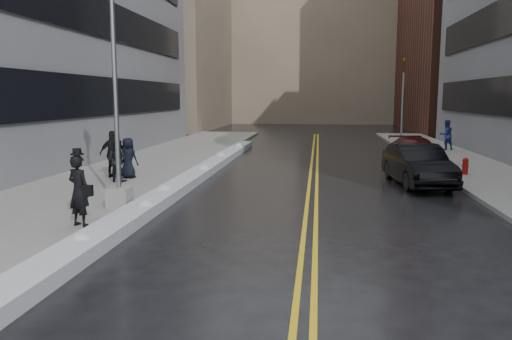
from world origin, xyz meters
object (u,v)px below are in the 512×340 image
(pedestrian_c, at_px, (128,158))
(pedestrian_fedora, at_px, (79,191))
(traffic_signal, at_px, (403,98))
(pedestrian_d, at_px, (113,154))
(car_black, at_px, (418,165))
(pedestrian_b, at_px, (117,160))
(lamppost, at_px, (117,128))
(fire_hydrant, at_px, (465,165))
(pedestrian_east, at_px, (446,135))
(car_maroon, at_px, (415,153))

(pedestrian_c, bearing_deg, pedestrian_fedora, 114.43)
(traffic_signal, distance_m, pedestrian_d, 22.01)
(pedestrian_c, bearing_deg, car_black, -164.96)
(pedestrian_b, bearing_deg, pedestrian_c, -86.77)
(lamppost, xyz_separation_m, fire_hydrant, (12.30, 8.00, -1.98))
(fire_hydrant, xyz_separation_m, pedestrian_east, (1.68, 10.40, 0.55))
(traffic_signal, xyz_separation_m, pedestrian_c, (-13.56, -16.74, -2.42))
(pedestrian_d, bearing_deg, pedestrian_fedora, 102.74)
(traffic_signal, distance_m, pedestrian_b, 22.43)
(fire_hydrant, distance_m, pedestrian_b, 14.64)
(pedestrian_fedora, xyz_separation_m, pedestrian_east, (14.09, 20.74, 0.02))
(lamppost, xyz_separation_m, traffic_signal, (11.80, 22.00, 0.87))
(car_black, distance_m, car_maroon, 5.32)
(fire_hydrant, bearing_deg, lamppost, -146.96)
(car_maroon, bearing_deg, lamppost, -137.63)
(lamppost, xyz_separation_m, pedestrian_d, (-2.46, 5.39, -1.41))
(pedestrian_fedora, bearing_deg, fire_hydrant, -118.75)
(pedestrian_c, height_order, pedestrian_east, pedestrian_east)
(pedestrian_fedora, distance_m, pedestrian_b, 6.96)
(lamppost, relative_size, car_maroon, 1.52)
(pedestrian_fedora, distance_m, pedestrian_c, 7.78)
(pedestrian_b, height_order, pedestrian_east, pedestrian_east)
(fire_hydrant, bearing_deg, pedestrian_c, -168.98)
(pedestrian_fedora, relative_size, pedestrian_b, 1.11)
(pedestrian_fedora, xyz_separation_m, pedestrian_c, (-1.66, 7.60, -0.09))
(pedestrian_fedora, bearing_deg, pedestrian_c, -56.24)
(pedestrian_east, bearing_deg, fire_hydrant, 60.59)
(lamppost, height_order, car_maroon, lamppost)
(pedestrian_c, relative_size, car_black, 0.34)
(pedestrian_b, distance_m, car_black, 11.86)
(traffic_signal, relative_size, pedestrian_c, 3.59)
(lamppost, relative_size, car_black, 1.56)
(pedestrian_fedora, bearing_deg, traffic_signal, -94.62)
(pedestrian_fedora, distance_m, pedestrian_east, 25.07)
(lamppost, height_order, pedestrian_fedora, lamppost)
(traffic_signal, relative_size, pedestrian_b, 3.59)
(pedestrian_c, height_order, pedestrian_d, pedestrian_d)
(pedestrian_b, bearing_deg, car_maroon, -141.12)
(traffic_signal, height_order, pedestrian_fedora, traffic_signal)
(pedestrian_d, height_order, pedestrian_east, pedestrian_d)
(fire_hydrant, bearing_deg, pedestrian_fedora, -140.19)
(pedestrian_b, relative_size, pedestrian_d, 0.86)
(fire_hydrant, relative_size, pedestrian_d, 0.38)
(lamppost, distance_m, car_maroon, 15.58)
(car_maroon, bearing_deg, pedestrian_d, -160.13)
(pedestrian_c, bearing_deg, pedestrian_d, 1.54)
(pedestrian_c, height_order, car_maroon, pedestrian_c)
(pedestrian_d, bearing_deg, pedestrian_c, 165.22)
(car_maroon, bearing_deg, pedestrian_fedora, -132.48)
(pedestrian_east, bearing_deg, car_maroon, 46.05)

